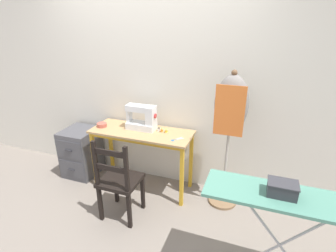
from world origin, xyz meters
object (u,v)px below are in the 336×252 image
Objects in this scene: sewing_machine at (143,118)px; scissors at (175,140)px; storage_box at (282,189)px; dress_form at (231,111)px; thread_spool_near_machine at (159,130)px; thread_spool_far_edge at (166,131)px; thread_spool_mid_table at (162,130)px; wooden_chair at (119,181)px; fabric_bowl at (102,125)px; filing_cabinet at (82,152)px; ironing_board at (289,202)px.

sewing_machine is 0.50m from scissors.
dress_form is at bearing 118.18° from storage_box.
thread_spool_near_machine is 0.10m from thread_spool_far_edge.
thread_spool_far_edge is (0.30, 0.00, -0.12)m from sewing_machine.
sewing_machine is 0.27m from thread_spool_mid_table.
dress_form reaches higher than wooden_chair.
dress_form is 1.05m from storage_box.
fabric_bowl is 2.79× the size of thread_spool_mid_table.
wooden_chair reaches higher than filing_cabinet.
thread_spool_near_machine is 0.05m from thread_spool_mid_table.
filing_cabinet is at bearing -177.14° from sewing_machine.
filing_cabinet is (-1.21, -0.05, -0.47)m from thread_spool_far_edge.
storage_box is at bearing -20.28° from filing_cabinet.
ironing_board is at bearing -31.17° from sewing_machine.
thread_spool_mid_table is (0.04, -0.01, 0.00)m from thread_spool_near_machine.
sewing_machine is at bearing -179.96° from thread_spool_far_edge.
thread_spool_near_machine is at bearing 2.66° from sewing_machine.
dress_form is (1.92, 0.02, 0.80)m from filing_cabinet.
ironing_board reaches higher than scissors.
storage_box is (1.03, -0.78, 0.14)m from scissors.
thread_spool_far_edge is 0.78m from wooden_chair.
wooden_chair is at bearing -106.47° from thread_spool_near_machine.
scissors is 3.45× the size of thread_spool_far_edge.
thread_spool_far_edge is 0.06× the size of filing_cabinet.
fabric_bowl is 0.13× the size of wooden_chair.
storage_box is at bearing -22.69° from fabric_bowl.
scissors is at bearing 46.81° from wooden_chair.
thread_spool_far_edge is at bearing 0.04° from sewing_machine.
thread_spool_near_machine is at bearing 143.85° from storage_box.
thread_spool_mid_table is at bearing 145.51° from scissors.
ironing_board is (2.06, -0.84, 0.02)m from fabric_bowl.
thread_spool_near_machine is at bearing 162.26° from thread_spool_mid_table.
dress_form is at bearing 120.92° from ironing_board.
dress_form is (1.52, 0.07, 0.33)m from fabric_bowl.
thread_spool_mid_table is 0.76m from wooden_chair.
dress_form reaches higher than thread_spool_near_machine.
storage_box is (1.49, -0.94, 0.00)m from sewing_machine.
fabric_bowl is 0.81m from thread_spool_far_edge.
thread_spool_far_edge is at bearing 143.20° from ironing_board.
wooden_chair is (0.52, -0.53, -0.36)m from fabric_bowl.
thread_spool_far_edge is (0.05, 0.01, -0.00)m from thread_spool_mid_table.
fabric_bowl is at bearing -172.96° from thread_spool_far_edge.
thread_spool_mid_table is (0.24, -0.01, -0.12)m from sewing_machine.
ironing_board is at bearing -35.67° from scissors.
thread_spool_mid_table reaches higher than filing_cabinet.
wooden_chair is 1.35m from dress_form.
sewing_machine reaches higher than scissors.
fabric_bowl is 0.10× the size of ironing_board.
thread_spool_near_machine is 0.03× the size of ironing_board.
wooden_chair reaches higher than thread_spool_far_edge.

